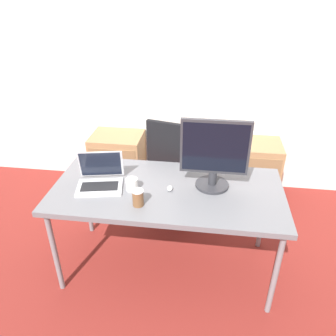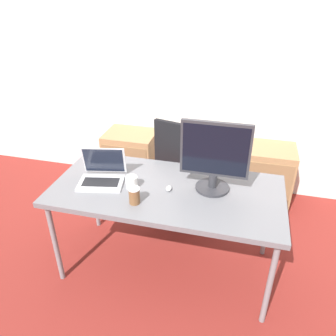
# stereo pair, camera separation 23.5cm
# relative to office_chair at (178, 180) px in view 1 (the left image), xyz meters

# --- Properties ---
(ground_plane) EXTENTS (14.00, 14.00, 0.00)m
(ground_plane) POSITION_rel_office_chair_xyz_m (-0.00, -0.73, -0.40)
(ground_plane) COLOR maroon
(wall_back) EXTENTS (10.00, 0.05, 2.60)m
(wall_back) POSITION_rel_office_chair_xyz_m (-0.00, 0.68, 0.90)
(wall_back) COLOR silver
(wall_back) RESTS_ON ground_plane
(desk) EXTENTS (1.69, 0.81, 0.77)m
(desk) POSITION_rel_office_chair_xyz_m (-0.00, -0.73, 0.33)
(desk) COLOR slate
(desk) RESTS_ON ground_plane
(office_chair) EXTENTS (0.58, 0.62, 1.07)m
(office_chair) POSITION_rel_office_chair_xyz_m (0.00, 0.00, 0.00)
(office_chair) COLOR #232326
(office_chair) RESTS_ON ground_plane
(cabinet_left) EXTENTS (0.55, 0.44, 0.64)m
(cabinet_left) POSITION_rel_office_chair_xyz_m (-0.72, 0.43, -0.08)
(cabinet_left) COLOR #99754C
(cabinet_left) RESTS_ON ground_plane
(cabinet_right) EXTENTS (0.55, 0.44, 0.64)m
(cabinet_right) POSITION_rel_office_chair_xyz_m (0.76, 0.43, -0.08)
(cabinet_right) COLOR #99754C
(cabinet_right) RESTS_ON ground_plane
(laptop_center) EXTENTS (0.37, 0.34, 0.25)m
(laptop_center) POSITION_rel_office_chair_xyz_m (-0.50, -0.75, 0.43)
(laptop_center) COLOR silver
(laptop_center) RESTS_ON desk
(monitor) EXTENTS (0.48, 0.25, 0.52)m
(monitor) POSITION_rel_office_chair_xyz_m (0.32, -0.65, 0.64)
(monitor) COLOR #2D2D33
(monitor) RESTS_ON desk
(mouse) EXTENTS (0.04, 0.06, 0.03)m
(mouse) POSITION_rel_office_chair_xyz_m (0.02, -0.75, 0.39)
(mouse) COLOR silver
(mouse) RESTS_ON desk
(coffee_cup_white) EXTENTS (0.09, 0.09, 0.09)m
(coffee_cup_white) POSITION_rel_office_chair_xyz_m (-0.25, -0.78, 0.42)
(coffee_cup_white) COLOR white
(coffee_cup_white) RESTS_ON desk
(coffee_cup_brown) EXTENTS (0.08, 0.08, 0.12)m
(coffee_cup_brown) POSITION_rel_office_chair_xyz_m (-0.17, -0.96, 0.44)
(coffee_cup_brown) COLOR brown
(coffee_cup_brown) RESTS_ON desk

